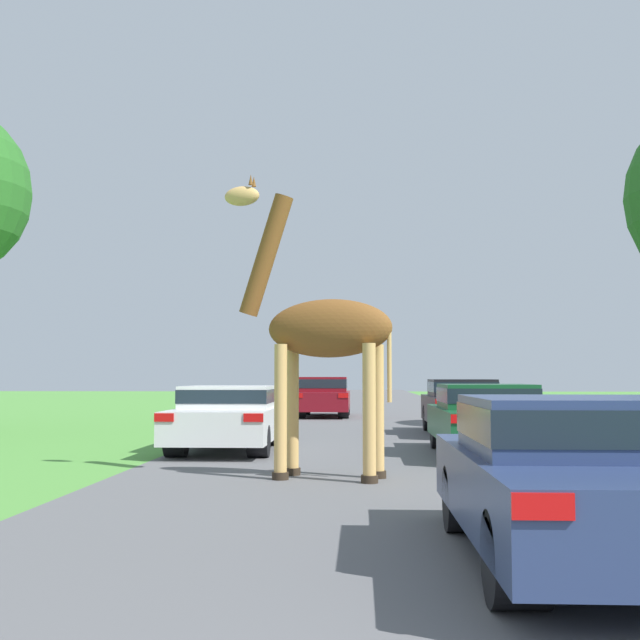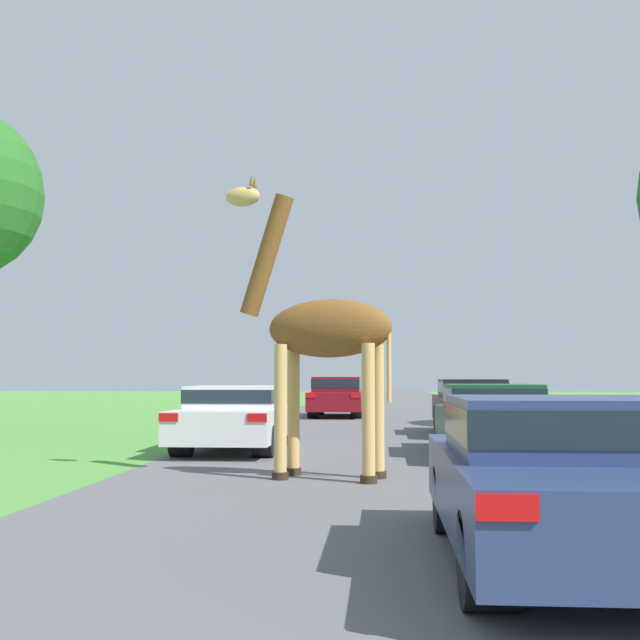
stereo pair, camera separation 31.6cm
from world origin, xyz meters
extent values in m
cube|color=#5B5B5E|center=(0.00, 30.00, 0.00)|extent=(8.39, 120.00, 0.00)
cylinder|color=tan|center=(-1.67, 10.89, 0.97)|extent=(0.18, 0.18, 1.94)
cylinder|color=#2D2319|center=(-1.67, 10.89, 0.06)|extent=(0.24, 0.24, 0.11)
cylinder|color=tan|center=(-1.54, 11.43, 0.97)|extent=(0.18, 0.18, 1.94)
cylinder|color=#2D2319|center=(-1.54, 11.43, 0.06)|extent=(0.24, 0.24, 0.11)
cylinder|color=tan|center=(-0.40, 10.59, 0.97)|extent=(0.18, 0.18, 1.94)
cylinder|color=#2D2319|center=(-0.40, 10.59, 0.06)|extent=(0.24, 0.24, 0.11)
cylinder|color=tan|center=(-0.27, 11.13, 0.97)|extent=(0.18, 0.18, 1.94)
cylinder|color=#2D2319|center=(-0.27, 11.13, 0.06)|extent=(0.24, 0.24, 0.11)
ellipsoid|color=brown|center=(-0.97, 11.01, 2.18)|extent=(1.97, 1.07, 0.85)
cylinder|color=brown|center=(-1.93, 11.24, 3.30)|extent=(0.89, 0.47, 1.85)
ellipsoid|color=tan|center=(-2.32, 11.33, 4.23)|extent=(0.60, 0.36, 0.30)
cylinder|color=tan|center=(-0.10, 10.80, 1.64)|extent=(0.06, 0.06, 1.07)
cone|color=brown|center=(-2.17, 11.23, 4.46)|extent=(0.07, 0.07, 0.16)
cone|color=brown|center=(-2.14, 11.36, 4.46)|extent=(0.07, 0.07, 0.16)
cube|color=navy|center=(1.21, 5.86, 0.57)|extent=(1.86, 4.22, 0.60)
cube|color=navy|center=(1.21, 5.86, 1.09)|extent=(1.67, 1.90, 0.44)
cube|color=#19232D|center=(1.21, 5.86, 1.11)|extent=(1.69, 1.92, 0.27)
cube|color=red|center=(0.45, 3.74, 0.78)|extent=(0.33, 0.03, 0.14)
cylinder|color=black|center=(0.47, 7.13, 0.31)|extent=(0.37, 0.62, 0.62)
cylinder|color=black|center=(1.96, 7.13, 0.31)|extent=(0.37, 0.62, 0.62)
cylinder|color=black|center=(0.47, 4.60, 0.31)|extent=(0.37, 0.62, 0.62)
cube|color=maroon|center=(-1.88, 29.10, 0.59)|extent=(1.91, 4.41, 0.66)
cube|color=maroon|center=(-1.88, 29.10, 1.19)|extent=(1.72, 1.98, 0.54)
cube|color=#19232D|center=(-1.88, 29.10, 1.22)|extent=(1.74, 2.00, 0.32)
cube|color=red|center=(-2.66, 26.89, 0.83)|extent=(0.34, 0.03, 0.16)
cube|color=red|center=(-1.09, 26.89, 0.83)|extent=(0.34, 0.03, 0.16)
cylinder|color=black|center=(-2.64, 30.43, 0.30)|extent=(0.38, 0.61, 0.61)
cylinder|color=black|center=(-1.11, 30.43, 0.30)|extent=(0.38, 0.61, 0.61)
cylinder|color=black|center=(-2.64, 27.78, 0.30)|extent=(0.38, 0.61, 0.61)
cylinder|color=black|center=(-1.11, 27.78, 0.30)|extent=(0.38, 0.61, 0.61)
cube|color=silver|center=(-3.13, 15.29, 0.55)|extent=(1.90, 4.32, 0.60)
cube|color=silver|center=(-3.13, 15.29, 1.07)|extent=(1.71, 1.94, 0.43)
cube|color=#19232D|center=(-3.13, 15.29, 1.09)|extent=(1.73, 1.96, 0.26)
cube|color=red|center=(-3.91, 13.12, 0.77)|extent=(0.34, 0.03, 0.14)
cube|color=red|center=(-2.36, 13.12, 0.77)|extent=(0.34, 0.03, 0.14)
cylinder|color=black|center=(-3.89, 16.58, 0.30)|extent=(0.38, 0.59, 0.59)
cylinder|color=black|center=(-2.37, 16.58, 0.30)|extent=(0.38, 0.59, 0.59)
cylinder|color=black|center=(-3.89, 13.99, 0.30)|extent=(0.38, 0.59, 0.59)
cylinder|color=black|center=(-2.37, 13.99, 0.30)|extent=(0.38, 0.59, 0.59)
cube|color=black|center=(2.10, 20.23, 0.64)|extent=(1.76, 4.36, 0.68)
cube|color=black|center=(2.10, 20.23, 1.19)|extent=(1.59, 1.96, 0.43)
cube|color=#19232D|center=(2.10, 20.23, 1.21)|extent=(1.60, 1.98, 0.26)
cube|color=red|center=(1.37, 18.04, 0.88)|extent=(0.32, 0.03, 0.16)
cube|color=red|center=(2.82, 18.04, 0.88)|extent=(0.32, 0.03, 0.16)
cylinder|color=black|center=(1.39, 21.54, 0.35)|extent=(0.35, 0.70, 0.70)
cylinder|color=black|center=(2.80, 21.54, 0.35)|extent=(0.35, 0.70, 0.70)
cylinder|color=black|center=(1.39, 18.92, 0.35)|extent=(0.35, 0.70, 0.70)
cylinder|color=black|center=(2.80, 18.92, 0.35)|extent=(0.35, 0.70, 0.70)
cube|color=#144C28|center=(1.86, 14.70, 0.58)|extent=(1.83, 4.52, 0.59)
cube|color=#144C28|center=(1.86, 14.70, 1.11)|extent=(1.65, 2.03, 0.45)
cube|color=#19232D|center=(1.86, 14.70, 1.13)|extent=(1.67, 2.05, 0.27)
cube|color=red|center=(1.10, 12.44, 0.79)|extent=(0.33, 0.03, 0.14)
cube|color=red|center=(2.61, 12.44, 0.79)|extent=(0.33, 0.03, 0.14)
cylinder|color=black|center=(1.12, 16.06, 0.34)|extent=(0.37, 0.67, 0.67)
cylinder|color=black|center=(2.59, 16.06, 0.34)|extent=(0.37, 0.67, 0.67)
cylinder|color=black|center=(1.12, 13.35, 0.34)|extent=(0.37, 0.67, 0.67)
cylinder|color=black|center=(2.59, 13.35, 0.34)|extent=(0.37, 0.67, 0.67)
camera|label=1|loc=(-0.53, -0.66, 1.47)|focal=45.00mm
camera|label=2|loc=(-0.21, -0.64, 1.47)|focal=45.00mm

